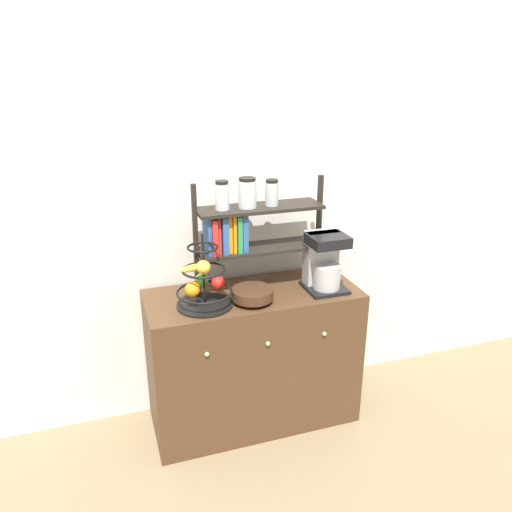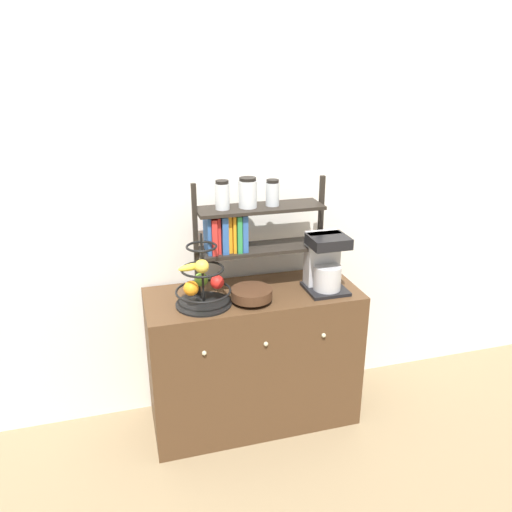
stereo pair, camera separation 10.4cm
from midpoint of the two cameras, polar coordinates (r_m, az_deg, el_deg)
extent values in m
plane|color=#847051|center=(2.95, 0.14, -20.51)|extent=(12.00, 12.00, 0.00)
cube|color=silver|center=(2.80, -3.25, 7.32)|extent=(7.00, 0.05, 2.60)
cube|color=#4C331E|center=(2.89, -1.38, -11.51)|extent=(1.16, 0.48, 0.81)
sphere|color=#B2AD8C|center=(2.51, -6.85, -11.10)|extent=(0.02, 0.02, 0.02)
sphere|color=#B2AD8C|center=(2.58, 0.19, -10.01)|extent=(0.02, 0.02, 0.02)
sphere|color=#B2AD8C|center=(2.68, 6.72, -8.85)|extent=(0.02, 0.02, 0.02)
cube|color=black|center=(2.76, 6.75, -3.62)|extent=(0.21, 0.22, 0.02)
cube|color=#B7B7BC|center=(2.75, 6.35, -0.12)|extent=(0.18, 0.09, 0.30)
cylinder|color=#B7B7BC|center=(2.71, 7.00, -2.33)|extent=(0.15, 0.15, 0.13)
cube|color=black|center=(2.65, 7.10, 1.78)|extent=(0.20, 0.18, 0.06)
cylinder|color=black|center=(2.58, -7.02, -5.56)|extent=(0.29, 0.29, 0.01)
cylinder|color=black|center=(2.50, -7.21, -1.60)|extent=(0.01, 0.01, 0.37)
torus|color=black|center=(2.55, -7.09, -4.10)|extent=(0.29, 0.29, 0.01)
torus|color=black|center=(2.50, -7.21, -1.60)|extent=(0.22, 0.22, 0.01)
torus|color=black|center=(2.46, -7.33, 0.98)|extent=(0.16, 0.16, 0.01)
sphere|color=red|center=(2.56, -5.52, -3.07)|extent=(0.07, 0.07, 0.07)
sphere|color=#6BAD33|center=(2.59, -7.38, -2.80)|extent=(0.07, 0.07, 0.07)
sphere|color=orange|center=(2.49, -8.46, -3.81)|extent=(0.08, 0.08, 0.08)
ellipsoid|color=yellow|center=(2.47, -8.35, -1.35)|extent=(0.15, 0.07, 0.04)
sphere|color=gold|center=(2.44, -7.24, -1.28)|extent=(0.07, 0.07, 0.07)
cylinder|color=#422819|center=(2.60, -1.56, -5.06)|extent=(0.12, 0.12, 0.02)
cylinder|color=#422819|center=(2.58, -1.56, -4.33)|extent=(0.22, 0.22, 0.05)
cube|color=black|center=(2.58, -8.05, 1.58)|extent=(0.02, 0.02, 0.60)
cube|color=black|center=(2.78, 6.10, 3.05)|extent=(0.02, 0.02, 0.60)
cube|color=black|center=(2.68, -0.71, 0.89)|extent=(0.67, 0.20, 0.02)
cube|color=black|center=(2.62, -0.73, 5.51)|extent=(0.67, 0.20, 0.02)
cube|color=#2D599E|center=(2.58, -6.75, 2.44)|extent=(0.02, 0.14, 0.20)
cube|color=red|center=(2.59, -6.21, 2.44)|extent=(0.03, 0.16, 0.19)
cube|color=red|center=(2.59, -5.62, 2.51)|extent=(0.02, 0.12, 0.19)
cube|color=#2D599E|center=(2.60, -5.00, 2.63)|extent=(0.03, 0.15, 0.20)
cube|color=orange|center=(2.60, -4.39, 2.69)|extent=(0.02, 0.12, 0.20)
cube|color=orange|center=(2.61, -3.94, 2.74)|extent=(0.02, 0.14, 0.20)
cube|color=#2D8C47|center=(2.61, -3.41, 2.79)|extent=(0.02, 0.16, 0.20)
cube|color=#2D599E|center=(2.62, -2.77, 2.86)|extent=(0.03, 0.15, 0.20)
cylinder|color=silver|center=(2.55, -5.07, 6.75)|extent=(0.07, 0.07, 0.13)
cylinder|color=black|center=(2.53, -5.12, 8.38)|extent=(0.07, 0.07, 0.02)
cylinder|color=silver|center=(2.58, -2.16, 7.07)|extent=(0.10, 0.10, 0.14)
cylinder|color=black|center=(2.56, -2.19, 8.76)|extent=(0.09, 0.09, 0.02)
cylinder|color=silver|center=(2.62, 0.66, 7.10)|extent=(0.07, 0.07, 0.12)
cylinder|color=black|center=(2.60, 0.67, 8.56)|extent=(0.06, 0.06, 0.02)
camera|label=1|loc=(0.05, -91.13, -0.43)|focal=35.00mm
camera|label=2|loc=(0.05, 88.87, 0.43)|focal=35.00mm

